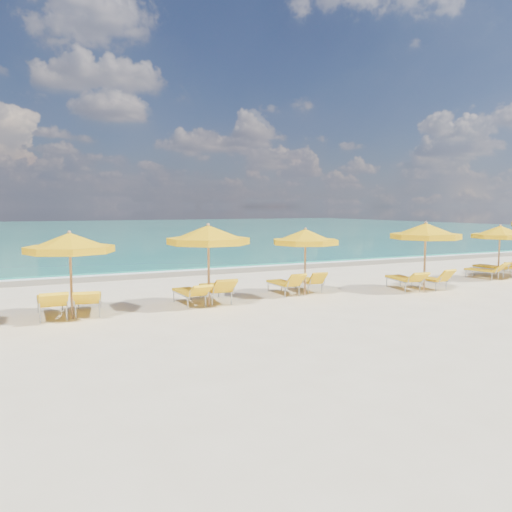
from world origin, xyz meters
name	(u,v)px	position (x,y,z in m)	size (l,w,h in m)	color
ground_plane	(278,300)	(0.00, 0.00, 0.00)	(120.00, 120.00, 0.00)	beige
ocean	(84,231)	(0.00, 48.00, 0.00)	(120.00, 80.00, 0.30)	#157A67
wet_sand_band	(197,271)	(0.00, 7.40, 0.00)	(120.00, 2.60, 0.01)	tan
foam_line	(192,269)	(0.00, 8.20, 0.00)	(120.00, 1.20, 0.03)	white
whitecap_near	(38,257)	(-6.00, 17.00, 0.00)	(14.00, 0.36, 0.05)	white
whitecap_far	(225,242)	(8.00, 24.00, 0.00)	(18.00, 0.30, 0.05)	white
umbrella_2	(70,244)	(-5.80, 0.08, 1.88)	(2.25, 2.25, 2.21)	tan
umbrella_3	(208,236)	(-2.18, 0.02, 2.00)	(3.06, 3.06, 2.34)	tan
umbrella_4	(305,238)	(1.22, 0.44, 1.83)	(2.18, 2.18, 2.14)	tan
umbrella_5	(426,232)	(5.23, -0.59, 1.97)	(2.50, 2.50, 2.31)	tan
umbrella_6	(500,233)	(9.74, 0.16, 1.81)	(2.33, 2.33, 2.12)	tan
lounger_2_left	(52,307)	(-6.25, 0.45, 0.25)	(0.70, 2.05, 0.84)	#A5A8AD
lounger_2_right	(88,305)	(-5.36, 0.51, 0.23)	(0.94, 2.03, 0.79)	#A5A8AD
lounger_3_left	(190,297)	(-2.59, 0.48, 0.21)	(0.68, 1.81, 0.73)	#A5A8AD
lounger_3_right	(216,294)	(-1.75, 0.59, 0.24)	(0.80, 1.99, 0.84)	#A5A8AD
lounger_4_left	(284,288)	(0.67, 0.84, 0.21)	(0.60, 1.66, 0.79)	#A5A8AD
lounger_4_right	(309,285)	(1.72, 1.02, 0.20)	(0.75, 1.64, 0.75)	#A5A8AD
lounger_5_left	(404,283)	(4.75, -0.14, 0.22)	(0.91, 1.90, 0.74)	#A5A8AD
lounger_5_right	(430,283)	(5.67, -0.39, 0.20)	(0.61, 1.59, 0.78)	#A5A8AD
lounger_6_left	(483,274)	(9.35, 0.53, 0.20)	(0.83, 1.65, 0.71)	#A5A8AD
lounger_6_right	(494,271)	(10.24, 0.76, 0.22)	(0.88, 1.98, 0.70)	#A5A8AD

